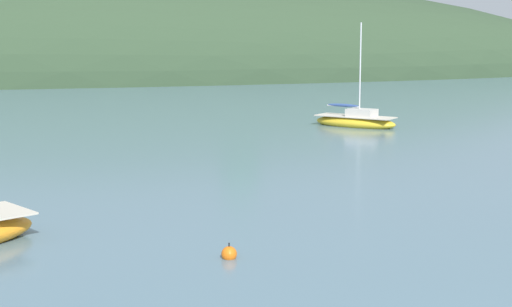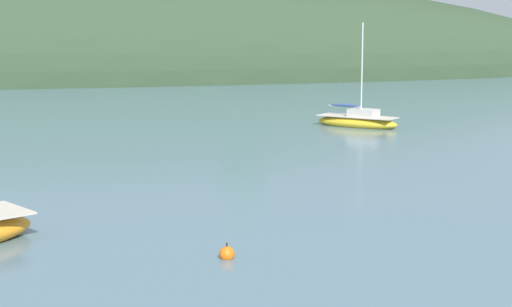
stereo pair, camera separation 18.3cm
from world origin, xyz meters
The scene contains 3 objects.
far_shoreline_hill centered at (-0.20, 94.82, 0.10)m, with size 150.00×36.00×30.11m.
sailboat_red_portside centered at (11.61, 36.71, 0.36)m, with size 5.18×5.57×6.96m.
mooring_buoy_outer centered at (-3.79, 9.44, 0.12)m, with size 0.44×0.44×0.54m.
Camera 2 is at (-8.73, -11.23, 6.26)m, focal length 55.52 mm.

